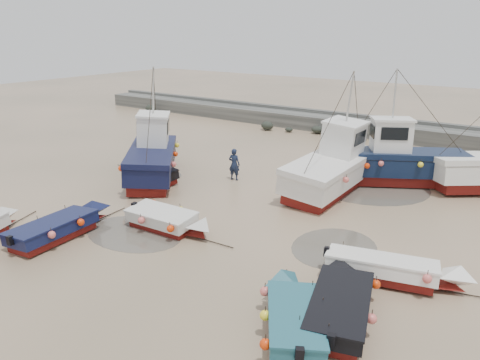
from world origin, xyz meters
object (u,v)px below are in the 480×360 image
object	(u,v)px
dinghy_4	(148,170)
dinghy_5	(169,218)
dinghy_3	(393,268)
cabin_boat_1	(335,164)
dinghy_1	(60,225)
dinghy_2	(293,312)
dinghy_6	(342,300)
cabin_boat_0	(152,154)
cabin_boat_2	(394,160)
person	(234,180)

from	to	relation	value
dinghy_4	dinghy_5	xyz separation A→B (m)	(5.90, -4.63, 0.01)
dinghy_3	cabin_boat_1	size ratio (longest dim) A/B	0.56
dinghy_4	dinghy_5	distance (m)	7.49
dinghy_5	dinghy_1	bearing A→B (deg)	-49.40
dinghy_1	dinghy_5	distance (m)	4.43
dinghy_2	cabin_boat_1	bearing A→B (deg)	76.65
dinghy_6	cabin_boat_0	world-z (taller)	cabin_boat_0
dinghy_3	cabin_boat_2	size ratio (longest dim) A/B	0.66
dinghy_2	cabin_boat_0	world-z (taller)	cabin_boat_0
dinghy_3	dinghy_5	bearing A→B (deg)	-96.73
dinghy_5	dinghy_6	size ratio (longest dim) A/B	0.90
dinghy_5	cabin_boat_1	size ratio (longest dim) A/B	0.51
dinghy_5	dinghy_6	bearing A→B (deg)	76.85
dinghy_2	dinghy_1	bearing A→B (deg)	147.59
dinghy_6	cabin_boat_1	distance (m)	12.03
dinghy_4	person	world-z (taller)	dinghy_4
dinghy_5	cabin_boat_0	distance (m)	7.99
dinghy_3	person	distance (m)	12.59
dinghy_5	person	xyz separation A→B (m)	(-1.76, 7.30, -0.56)
cabin_boat_0	dinghy_3	bearing A→B (deg)	-54.14
dinghy_4	cabin_boat_0	size ratio (longest dim) A/B	0.70
dinghy_4	cabin_boat_1	bearing A→B (deg)	-50.81
dinghy_4	cabin_boat_1	world-z (taller)	cabin_boat_1
cabin_boat_0	cabin_boat_2	distance (m)	13.67
dinghy_3	dinghy_6	distance (m)	2.86
cabin_boat_2	dinghy_1	bearing A→B (deg)	119.75
dinghy_3	cabin_boat_1	bearing A→B (deg)	-158.58
dinghy_2	dinghy_3	xyz separation A→B (m)	(1.53, 4.22, -0.01)
dinghy_2	dinghy_3	size ratio (longest dim) A/B	0.83
dinghy_2	cabin_boat_0	distance (m)	16.04
cabin_boat_1	person	xyz separation A→B (m)	(-5.24, -1.96, -1.32)
dinghy_6	person	world-z (taller)	dinghy_6
cabin_boat_1	person	size ratio (longest dim) A/B	5.74
person	cabin_boat_2	bearing A→B (deg)	-159.50
cabin_boat_2	person	bearing A→B (deg)	92.10
dinghy_3	dinghy_4	xyz separation A→B (m)	(-15.12, 3.47, 0.00)
dinghy_5	cabin_boat_2	xyz separation A→B (m)	(5.82, 11.86, 0.80)
dinghy_3	dinghy_4	world-z (taller)	same
dinghy_1	cabin_boat_0	distance (m)	8.66
dinghy_4	cabin_boat_2	bearing A→B (deg)	-45.39
dinghy_3	cabin_boat_0	distance (m)	15.83
cabin_boat_2	dinghy_3	bearing A→B (deg)	168.73
dinghy_5	dinghy_6	distance (m)	8.72
dinghy_1	dinghy_2	size ratio (longest dim) A/B	1.21
cabin_boat_1	dinghy_1	bearing A→B (deg)	-118.97
cabin_boat_1	person	world-z (taller)	cabin_boat_1
dinghy_4	cabin_boat_2	distance (m)	13.79
dinghy_5	cabin_boat_1	distance (m)	9.92
dinghy_2	person	size ratio (longest dim) A/B	2.68
dinghy_3	person	world-z (taller)	dinghy_3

